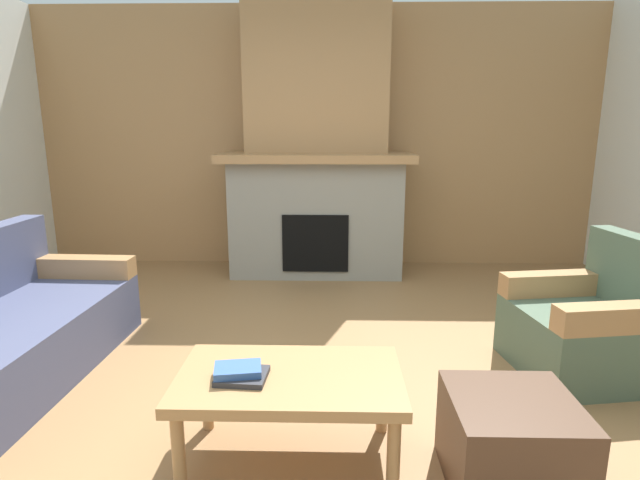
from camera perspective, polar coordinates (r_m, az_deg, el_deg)
name	(u,v)px	position (r m, az deg, el deg)	size (l,w,h in m)	color
ground	(302,401)	(3.00, -2.02, -17.48)	(9.00, 9.00, 0.00)	olive
wall_back_wood_panel	(318,139)	(5.59, -0.28, 11.16)	(6.00, 0.12, 2.70)	#A87A4C
fireplace	(316,159)	(5.22, -0.40, 9.00)	(1.90, 0.82, 2.70)	gray
armchair	(590,326)	(3.61, 27.87, -8.51)	(0.87, 0.87, 0.85)	#4C604C
coffee_table	(290,385)	(2.38, -3.39, -15.84)	(1.00, 0.60, 0.43)	#A87A4C
ottoman	(510,443)	(2.46, 20.45, -20.42)	(0.52, 0.52, 0.40)	#4C3323
book_stack_near_edge	(240,373)	(2.33, -8.89, -14.42)	(0.24, 0.20, 0.06)	#2D2D33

